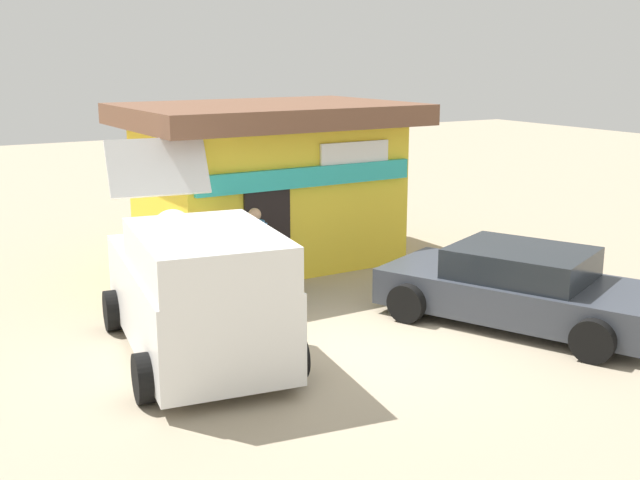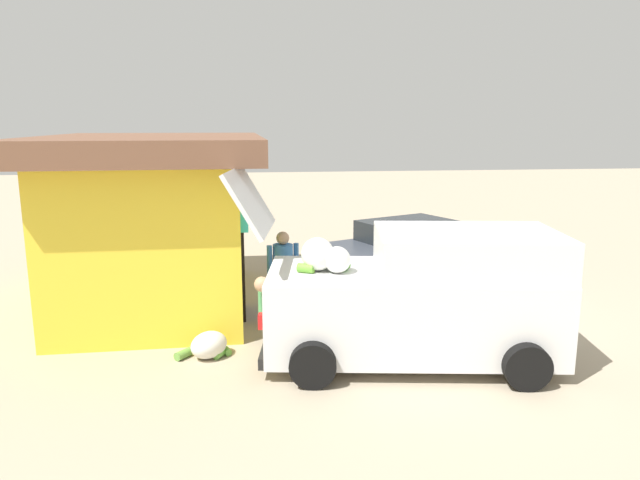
{
  "view_description": "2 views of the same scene",
  "coord_description": "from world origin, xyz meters",
  "px_view_note": "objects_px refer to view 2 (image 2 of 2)",
  "views": [
    {
      "loc": [
        -5.96,
        -8.82,
        4.11
      ],
      "look_at": [
        0.27,
        1.88,
        1.19
      ],
      "focal_mm": 44.33,
      "sensor_mm": 36.0,
      "label": 1
    },
    {
      "loc": [
        -10.02,
        3.44,
        3.43
      ],
      "look_at": [
        0.58,
        2.12,
        1.25
      ],
      "focal_mm": 32.72,
      "sensor_mm": 36.0,
      "label": 2
    }
  ],
  "objects_px": {
    "customer_bending": "(285,304)",
    "paint_bucket": "(307,267)",
    "parked_sedan": "(410,248)",
    "delivery_van": "(420,296)",
    "vendor_standing": "(283,271)",
    "storefront_bar": "(157,218)",
    "unloaded_banana_pile": "(209,346)"
  },
  "relations": [
    {
      "from": "delivery_van",
      "to": "vendor_standing",
      "type": "height_order",
      "value": "delivery_van"
    },
    {
      "from": "storefront_bar",
      "to": "vendor_standing",
      "type": "xyz_separation_m",
      "value": [
        -1.38,
        -2.26,
        -0.74
      ]
    },
    {
      "from": "parked_sedan",
      "to": "customer_bending",
      "type": "xyz_separation_m",
      "value": [
        -4.5,
        3.15,
        0.23
      ]
    },
    {
      "from": "vendor_standing",
      "to": "customer_bending",
      "type": "bearing_deg",
      "value": 177.67
    },
    {
      "from": "paint_bucket",
      "to": "parked_sedan",
      "type": "bearing_deg",
      "value": -92.06
    },
    {
      "from": "delivery_van",
      "to": "parked_sedan",
      "type": "height_order",
      "value": "delivery_van"
    },
    {
      "from": "vendor_standing",
      "to": "paint_bucket",
      "type": "relative_size",
      "value": 4.32
    },
    {
      "from": "storefront_bar",
      "to": "paint_bucket",
      "type": "relative_size",
      "value": 14.88
    },
    {
      "from": "vendor_standing",
      "to": "customer_bending",
      "type": "xyz_separation_m",
      "value": [
        -1.43,
        0.06,
        -0.13
      ]
    },
    {
      "from": "vendor_standing",
      "to": "customer_bending",
      "type": "relative_size",
      "value": 1.27
    },
    {
      "from": "storefront_bar",
      "to": "parked_sedan",
      "type": "relative_size",
      "value": 1.2
    },
    {
      "from": "paint_bucket",
      "to": "unloaded_banana_pile",
      "type": "bearing_deg",
      "value": 157.02
    },
    {
      "from": "parked_sedan",
      "to": "vendor_standing",
      "type": "distance_m",
      "value": 4.37
    },
    {
      "from": "paint_bucket",
      "to": "storefront_bar",
      "type": "bearing_deg",
      "value": 120.76
    },
    {
      "from": "delivery_van",
      "to": "parked_sedan",
      "type": "bearing_deg",
      "value": -14.18
    },
    {
      "from": "paint_bucket",
      "to": "vendor_standing",
      "type": "bearing_deg",
      "value": 167.18
    },
    {
      "from": "parked_sedan",
      "to": "unloaded_banana_pile",
      "type": "distance_m",
      "value": 6.16
    },
    {
      "from": "delivery_van",
      "to": "vendor_standing",
      "type": "relative_size",
      "value": 2.98
    },
    {
      "from": "vendor_standing",
      "to": "unloaded_banana_pile",
      "type": "bearing_deg",
      "value": 138.5
    },
    {
      "from": "delivery_van",
      "to": "paint_bucket",
      "type": "bearing_deg",
      "value": 13.06
    },
    {
      "from": "vendor_standing",
      "to": "paint_bucket",
      "type": "bearing_deg",
      "value": -12.82
    },
    {
      "from": "unloaded_banana_pile",
      "to": "paint_bucket",
      "type": "height_order",
      "value": "unloaded_banana_pile"
    },
    {
      "from": "storefront_bar",
      "to": "customer_bending",
      "type": "height_order",
      "value": "storefront_bar"
    },
    {
      "from": "vendor_standing",
      "to": "unloaded_banana_pile",
      "type": "relative_size",
      "value": 1.83
    },
    {
      "from": "storefront_bar",
      "to": "unloaded_banana_pile",
      "type": "bearing_deg",
      "value": -158.53
    },
    {
      "from": "vendor_standing",
      "to": "storefront_bar",
      "type": "bearing_deg",
      "value": 58.61
    },
    {
      "from": "vendor_standing",
      "to": "unloaded_banana_pile",
      "type": "distance_m",
      "value": 1.95
    },
    {
      "from": "customer_bending",
      "to": "paint_bucket",
      "type": "distance_m",
      "value": 4.69
    },
    {
      "from": "storefront_bar",
      "to": "unloaded_banana_pile",
      "type": "relative_size",
      "value": 6.32
    },
    {
      "from": "storefront_bar",
      "to": "delivery_van",
      "type": "height_order",
      "value": "storefront_bar"
    },
    {
      "from": "paint_bucket",
      "to": "delivery_van",
      "type": "bearing_deg",
      "value": -166.94
    },
    {
      "from": "parked_sedan",
      "to": "paint_bucket",
      "type": "distance_m",
      "value": 2.41
    }
  ]
}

